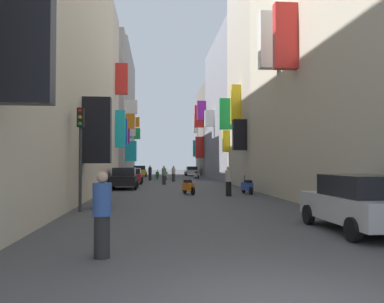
{
  "coord_description": "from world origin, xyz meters",
  "views": [
    {
      "loc": [
        -1.66,
        -4.73,
        1.91
      ],
      "look_at": [
        0.88,
        22.28,
        2.68
      ],
      "focal_mm": 36.74,
      "sensor_mm": 36.0,
      "label": 1
    }
  ],
  "objects_px": {
    "scooter_blue": "(247,186)",
    "scooter_orange": "(189,187)",
    "parked_car_white": "(192,171)",
    "scooter_green": "(157,175)",
    "scooter_white": "(166,175)",
    "parked_car_black": "(124,178)",
    "pedestrian_near_right": "(150,173)",
    "scooter_silver": "(197,175)",
    "pedestrian_far_away": "(174,174)",
    "pedestrian_mid_street": "(229,181)",
    "parked_car_yellow": "(140,171)",
    "parked_car_red": "(131,176)",
    "pedestrian_near_left": "(102,215)",
    "scooter_black": "(104,197)",
    "traffic_light_near_corner": "(80,141)",
    "parked_car_silver": "(359,202)",
    "pedestrian_crossing": "(164,175)"
  },
  "relations": [
    {
      "from": "parked_car_white",
      "to": "parked_car_silver",
      "type": "relative_size",
      "value": 0.99
    },
    {
      "from": "pedestrian_near_left",
      "to": "pedestrian_mid_street",
      "type": "xyz_separation_m",
      "value": [
        5.23,
        14.04,
        -0.01
      ]
    },
    {
      "from": "parked_car_black",
      "to": "pedestrian_near_right",
      "type": "xyz_separation_m",
      "value": [
        1.7,
        13.36,
        0.0
      ]
    },
    {
      "from": "scooter_silver",
      "to": "pedestrian_crossing",
      "type": "relative_size",
      "value": 1.12
    },
    {
      "from": "parked_car_white",
      "to": "parked_car_black",
      "type": "height_order",
      "value": "parked_car_black"
    },
    {
      "from": "traffic_light_near_corner",
      "to": "parked_car_silver",
      "type": "bearing_deg",
      "value": -31.76
    },
    {
      "from": "scooter_orange",
      "to": "pedestrian_near_right",
      "type": "height_order",
      "value": "pedestrian_near_right"
    },
    {
      "from": "scooter_silver",
      "to": "pedestrian_far_away",
      "type": "distance_m",
      "value": 7.14
    },
    {
      "from": "pedestrian_near_left",
      "to": "pedestrian_near_right",
      "type": "bearing_deg",
      "value": 89.15
    },
    {
      "from": "scooter_blue",
      "to": "pedestrian_near_right",
      "type": "bearing_deg",
      "value": 108.04
    },
    {
      "from": "scooter_blue",
      "to": "scooter_green",
      "type": "bearing_deg",
      "value": 103.06
    },
    {
      "from": "parked_car_white",
      "to": "pedestrian_crossing",
      "type": "xyz_separation_m",
      "value": [
        -4.57,
        -23.39,
        0.1
      ]
    },
    {
      "from": "parked_car_yellow",
      "to": "parked_car_red",
      "type": "xyz_separation_m",
      "value": [
        -0.03,
        -18.01,
        -0.06
      ]
    },
    {
      "from": "scooter_silver",
      "to": "pedestrian_mid_street",
      "type": "relative_size",
      "value": 1.08
    },
    {
      "from": "parked_car_silver",
      "to": "pedestrian_far_away",
      "type": "relative_size",
      "value": 2.61
    },
    {
      "from": "parked_car_black",
      "to": "scooter_green",
      "type": "height_order",
      "value": "parked_car_black"
    },
    {
      "from": "parked_car_yellow",
      "to": "pedestrian_mid_street",
      "type": "height_order",
      "value": "pedestrian_mid_street"
    },
    {
      "from": "scooter_black",
      "to": "pedestrian_near_right",
      "type": "distance_m",
      "value": 25.36
    },
    {
      "from": "parked_car_yellow",
      "to": "scooter_green",
      "type": "relative_size",
      "value": 2.2
    },
    {
      "from": "scooter_white",
      "to": "scooter_blue",
      "type": "height_order",
      "value": "same"
    },
    {
      "from": "parked_car_yellow",
      "to": "scooter_blue",
      "type": "relative_size",
      "value": 2.2
    },
    {
      "from": "parked_car_black",
      "to": "scooter_black",
      "type": "xyz_separation_m",
      "value": [
        0.08,
        -11.95,
        -0.34
      ]
    },
    {
      "from": "parked_car_silver",
      "to": "scooter_blue",
      "type": "relative_size",
      "value": 2.24
    },
    {
      "from": "parked_car_red",
      "to": "traffic_light_near_corner",
      "type": "height_order",
      "value": "traffic_light_near_corner"
    },
    {
      "from": "scooter_white",
      "to": "parked_car_silver",
      "type": "bearing_deg",
      "value": -82.69
    },
    {
      "from": "scooter_black",
      "to": "pedestrian_near_right",
      "type": "relative_size",
      "value": 1.13
    },
    {
      "from": "parked_car_white",
      "to": "pedestrian_mid_street",
      "type": "relative_size",
      "value": 2.41
    },
    {
      "from": "parked_car_white",
      "to": "traffic_light_near_corner",
      "type": "height_order",
      "value": "traffic_light_near_corner"
    },
    {
      "from": "scooter_white",
      "to": "scooter_silver",
      "type": "xyz_separation_m",
      "value": [
        3.71,
        1.56,
        -0.0
      ]
    },
    {
      "from": "scooter_white",
      "to": "scooter_silver",
      "type": "bearing_deg",
      "value": 22.81
    },
    {
      "from": "scooter_silver",
      "to": "scooter_blue",
      "type": "bearing_deg",
      "value": -88.35
    },
    {
      "from": "scooter_orange",
      "to": "pedestrian_near_left",
      "type": "relative_size",
      "value": 1.07
    },
    {
      "from": "pedestrian_mid_street",
      "to": "scooter_silver",
      "type": "bearing_deg",
      "value": 88.2
    },
    {
      "from": "parked_car_white",
      "to": "scooter_green",
      "type": "relative_size",
      "value": 2.22
    },
    {
      "from": "scooter_silver",
      "to": "scooter_black",
      "type": "xyz_separation_m",
      "value": [
        -7.09,
        -29.19,
        -0.0
      ]
    },
    {
      "from": "traffic_light_near_corner",
      "to": "scooter_white",
      "type": "bearing_deg",
      "value": 81.91
    },
    {
      "from": "parked_car_white",
      "to": "scooter_blue",
      "type": "height_order",
      "value": "parked_car_white"
    },
    {
      "from": "parked_car_red",
      "to": "scooter_silver",
      "type": "xyz_separation_m",
      "value": [
        7.06,
        10.26,
        -0.27
      ]
    },
    {
      "from": "scooter_white",
      "to": "scooter_blue",
      "type": "relative_size",
      "value": 1.05
    },
    {
      "from": "scooter_blue",
      "to": "pedestrian_mid_street",
      "type": "relative_size",
      "value": 1.09
    },
    {
      "from": "parked_car_white",
      "to": "scooter_silver",
      "type": "distance_m",
      "value": 11.34
    },
    {
      "from": "pedestrian_near_left",
      "to": "traffic_light_near_corner",
      "type": "bearing_deg",
      "value": 103.69
    },
    {
      "from": "parked_car_silver",
      "to": "scooter_silver",
      "type": "distance_m",
      "value": 35.82
    },
    {
      "from": "parked_car_white",
      "to": "scooter_black",
      "type": "distance_m",
      "value": 41.21
    },
    {
      "from": "scooter_blue",
      "to": "scooter_orange",
      "type": "bearing_deg",
      "value": 177.52
    },
    {
      "from": "parked_car_black",
      "to": "pedestrian_far_away",
      "type": "distance_m",
      "value": 11.56
    },
    {
      "from": "scooter_orange",
      "to": "scooter_silver",
      "type": "bearing_deg",
      "value": 82.64
    },
    {
      "from": "scooter_silver",
      "to": "pedestrian_near_left",
      "type": "distance_m",
      "value": 38.6
    },
    {
      "from": "pedestrian_near_right",
      "to": "scooter_blue",
      "type": "bearing_deg",
      "value": -71.96
    },
    {
      "from": "scooter_orange",
      "to": "traffic_light_near_corner",
      "type": "xyz_separation_m",
      "value": [
        -4.92,
        -8.01,
        2.31
      ]
    }
  ]
}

